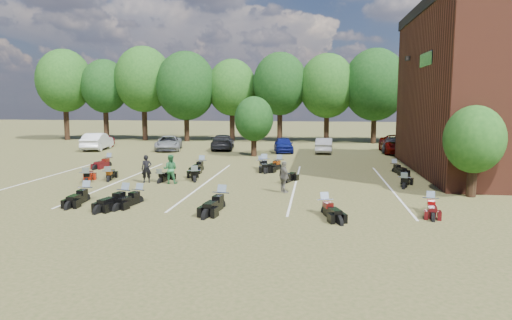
% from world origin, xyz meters
% --- Properties ---
extents(ground, '(160.00, 160.00, 0.00)m').
position_xyz_m(ground, '(0.00, 0.00, 0.00)').
color(ground, brown).
rests_on(ground, ground).
extents(car_0, '(1.65, 3.82, 1.28)m').
position_xyz_m(car_0, '(-17.76, 20.42, 0.64)').
color(car_0, maroon).
rests_on(car_0, ground).
extents(car_1, '(2.38, 5.01, 1.59)m').
position_xyz_m(car_1, '(-17.22, 18.52, 0.79)').
color(car_1, silver).
rests_on(car_1, ground).
extents(car_2, '(3.22, 5.15, 1.33)m').
position_xyz_m(car_2, '(-10.47, 19.01, 0.66)').
color(car_2, gray).
rests_on(car_2, ground).
extents(car_3, '(2.60, 5.11, 1.42)m').
position_xyz_m(car_3, '(-5.60, 20.20, 0.71)').
color(car_3, black).
rests_on(car_3, ground).
extents(car_4, '(2.12, 4.12, 1.34)m').
position_xyz_m(car_4, '(0.21, 18.84, 0.67)').
color(car_4, navy).
rests_on(car_4, ground).
extents(car_5, '(1.60, 4.09, 1.33)m').
position_xyz_m(car_5, '(3.80, 18.84, 0.66)').
color(car_5, '#BCBCB6').
rests_on(car_5, ground).
extents(car_6, '(2.64, 5.72, 1.59)m').
position_xyz_m(car_6, '(10.19, 19.41, 0.79)').
color(car_6, '#5B0905').
rests_on(car_6, ground).
extents(car_7, '(2.50, 4.93, 1.37)m').
position_xyz_m(car_7, '(9.90, 19.99, 0.69)').
color(car_7, '#38393D').
rests_on(car_7, ground).
extents(person_black, '(0.66, 0.53, 1.56)m').
position_xyz_m(person_black, '(-6.31, 2.58, 0.78)').
color(person_black, black).
rests_on(person_black, ground).
extents(person_green, '(0.83, 0.67, 1.63)m').
position_xyz_m(person_green, '(-4.89, 2.47, 0.81)').
color(person_green, '#296F3C').
rests_on(person_green, ground).
extents(person_grey, '(0.81, 1.01, 1.60)m').
position_xyz_m(person_grey, '(1.53, 0.76, 0.80)').
color(person_grey, '#615D53').
rests_on(person_grey, ground).
extents(motorcycle_1, '(0.84, 2.31, 1.27)m').
position_xyz_m(motorcycle_1, '(-7.38, -2.26, 0.00)').
color(motorcycle_1, black).
rests_on(motorcycle_1, ground).
extents(motorcycle_2, '(1.27, 2.48, 1.32)m').
position_xyz_m(motorcycle_2, '(-5.31, -2.76, 0.00)').
color(motorcycle_2, black).
rests_on(motorcycle_2, ground).
extents(motorcycle_3, '(1.13, 2.26, 1.21)m').
position_xyz_m(motorcycle_3, '(-4.81, -2.35, 0.00)').
color(motorcycle_3, black).
rests_on(motorcycle_3, ground).
extents(motorcycle_4, '(1.12, 2.55, 1.37)m').
position_xyz_m(motorcycle_4, '(-0.90, -2.88, 0.00)').
color(motorcycle_4, black).
rests_on(motorcycle_4, ground).
extents(motorcycle_5, '(1.35, 2.29, 1.22)m').
position_xyz_m(motorcycle_5, '(3.50, -3.33, 0.00)').
color(motorcycle_5, black).
rests_on(motorcycle_5, ground).
extents(motorcycle_6, '(1.00, 2.17, 1.16)m').
position_xyz_m(motorcycle_6, '(7.84, -2.35, 0.00)').
color(motorcycle_6, '#40090C').
rests_on(motorcycle_6, ground).
extents(motorcycle_7, '(1.47, 2.43, 1.29)m').
position_xyz_m(motorcycle_7, '(-9.47, 1.75, 0.00)').
color(motorcycle_7, maroon).
rests_on(motorcycle_7, ground).
extents(motorcycle_8, '(1.26, 2.28, 1.21)m').
position_xyz_m(motorcycle_8, '(-8.63, 2.69, 0.00)').
color(motorcycle_8, black).
rests_on(motorcycle_8, ground).
extents(motorcycle_9, '(1.49, 2.46, 1.31)m').
position_xyz_m(motorcycle_9, '(-3.73, 3.21, 0.00)').
color(motorcycle_9, black).
rests_on(motorcycle_9, ground).
extents(motorcycle_10, '(0.88, 2.07, 1.12)m').
position_xyz_m(motorcycle_10, '(-5.52, 2.56, 0.00)').
color(motorcycle_10, black).
rests_on(motorcycle_10, ground).
extents(motorcycle_12, '(1.30, 2.21, 1.18)m').
position_xyz_m(motorcycle_12, '(1.38, 3.18, 0.00)').
color(motorcycle_12, black).
rests_on(motorcycle_12, ground).
extents(motorcycle_13, '(1.29, 2.25, 1.19)m').
position_xyz_m(motorcycle_13, '(7.71, 2.71, 0.00)').
color(motorcycle_13, black).
rests_on(motorcycle_13, ground).
extents(motorcycle_14, '(0.96, 2.36, 1.28)m').
position_xyz_m(motorcycle_14, '(-11.35, 8.44, 0.00)').
color(motorcycle_14, '#43090D').
rests_on(motorcycle_14, ground).
extents(motorcycle_16, '(0.80, 2.43, 1.35)m').
position_xyz_m(motorcycle_16, '(-4.42, 7.54, 0.00)').
color(motorcycle_16, black).
rests_on(motorcycle_16, ground).
extents(motorcycle_17, '(1.49, 2.55, 1.35)m').
position_xyz_m(motorcycle_17, '(0.63, 8.58, 0.00)').
color(motorcycle_17, black).
rests_on(motorcycle_17, ground).
extents(motorcycle_18, '(1.14, 2.61, 1.41)m').
position_xyz_m(motorcycle_18, '(-0.34, 8.51, 0.00)').
color(motorcycle_18, black).
rests_on(motorcycle_18, ground).
extents(motorcycle_19, '(1.24, 2.26, 1.20)m').
position_xyz_m(motorcycle_19, '(-0.57, 8.62, 0.00)').
color(motorcycle_19, black).
rests_on(motorcycle_19, ground).
extents(motorcycle_20, '(1.20, 2.20, 1.17)m').
position_xyz_m(motorcycle_20, '(8.14, 8.26, 0.00)').
color(motorcycle_20, black).
rests_on(motorcycle_20, ground).
extents(tree_line, '(56.00, 6.00, 9.79)m').
position_xyz_m(tree_line, '(-1.00, 29.00, 6.31)').
color(tree_line, black).
rests_on(tree_line, ground).
extents(young_tree_near_building, '(2.80, 2.80, 4.16)m').
position_xyz_m(young_tree_near_building, '(10.50, 1.00, 2.75)').
color(young_tree_near_building, black).
rests_on(young_tree_near_building, ground).
extents(young_tree_midfield, '(3.20, 3.20, 4.70)m').
position_xyz_m(young_tree_midfield, '(-2.00, 15.50, 3.09)').
color(young_tree_midfield, black).
rests_on(young_tree_midfield, ground).
extents(parking_lines, '(20.10, 14.00, 0.01)m').
position_xyz_m(parking_lines, '(-3.00, 3.00, 0.01)').
color(parking_lines, silver).
rests_on(parking_lines, ground).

